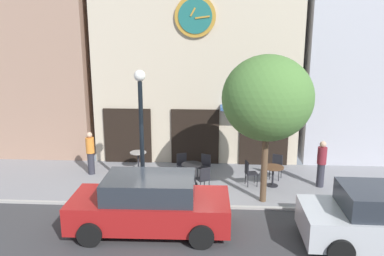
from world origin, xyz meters
name	(u,v)px	position (x,y,z in m)	size (l,w,h in m)	color
ground_plane	(170,225)	(0.00, -1.11, -0.02)	(25.14, 10.92, 0.13)	gray
clock_building	(197,35)	(0.43, 5.69, 5.24)	(8.47, 4.08, 10.17)	beige
neighbor_building_right	(373,4)	(7.92, 6.57, 6.53)	(5.98, 4.48, 13.06)	#B2B2BC
street_lamp	(142,135)	(-1.09, 0.67, 2.14)	(0.36, 0.36, 4.21)	black
street_tree	(267,99)	(2.83, 0.64, 3.36)	(2.79, 2.51, 4.70)	brown
cafe_table_rightmost	(138,158)	(-1.78, 3.33, 0.50)	(0.65, 0.65, 0.74)	black
cafe_table_near_curb	(192,170)	(0.44, 1.94, 0.56)	(0.76, 0.76, 0.77)	black
cafe_table_center_right	(273,172)	(3.32, 1.96, 0.52)	(0.76, 0.76, 0.72)	black
cafe_chair_under_awning	(204,178)	(0.88, 1.24, 0.53)	(0.55, 0.55, 0.90)	black
cafe_chair_near_lamp	(249,171)	(2.49, 1.95, 0.53)	(0.47, 0.47, 0.90)	black
cafe_chair_right_end	(182,163)	(0.03, 2.68, 0.53)	(0.52, 0.52, 0.90)	black
cafe_chair_mid_row	(205,165)	(0.88, 2.60, 0.53)	(0.53, 0.53, 0.90)	black
cafe_chair_curbside	(277,165)	(3.57, 2.74, 0.53)	(0.53, 0.53, 0.90)	black
pedestrian_maroon	(321,163)	(5.00, 2.00, 0.86)	(0.44, 0.44, 1.67)	#2D2D38
pedestrian_orange	(90,153)	(-3.51, 2.78, 0.86)	(0.43, 0.43, 1.67)	#2D2D38
parked_car_red	(150,204)	(-0.50, -1.44, 0.76)	(4.34, 2.09, 1.55)	maroon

